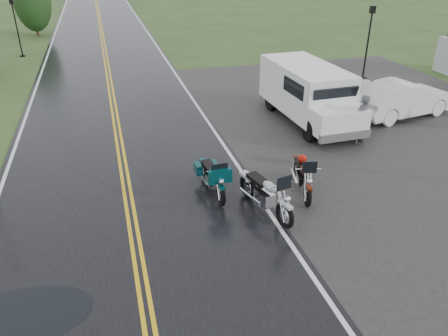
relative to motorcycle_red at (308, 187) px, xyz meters
name	(u,v)px	position (x,y,z in m)	size (l,w,h in m)	color
ground	(137,253)	(-4.96, -0.80, -0.68)	(120.00, 120.00, 0.00)	#2D471E
road	(115,116)	(-4.96, 9.20, -0.66)	(8.00, 100.00, 0.04)	black
parking_pad	(398,132)	(6.04, 4.20, -0.67)	(14.00, 24.00, 0.03)	black
motorcycle_red	(308,187)	(0.00, 0.00, 0.00)	(0.84, 2.30, 1.36)	#581B0A
motorcycle_teal	(221,187)	(-2.38, 0.74, -0.04)	(0.79, 2.18, 1.29)	#053638
motorcycle_silver	(285,206)	(-1.05, -0.82, 0.05)	(0.91, 2.49, 1.47)	#B0B3B8
van_white	(312,112)	(2.15, 4.36, 0.52)	(2.29, 6.11, 2.40)	white
person_at_van	(361,120)	(3.90, 3.71, 0.26)	(0.69, 0.45, 1.89)	#46474B
sedan_white	(403,99)	(7.29, 5.82, 0.10)	(1.66, 4.75, 1.57)	silver
lamp_post_far_left	(17,28)	(-10.38, 22.73, 1.19)	(0.32, 0.32, 3.74)	black
lamp_post_far_right	(368,43)	(8.96, 11.67, 1.30)	(0.34, 0.34, 3.96)	black
tree_left_far	(33,7)	(-10.08, 30.50, 1.59)	(2.95, 2.95, 4.54)	#1E3D19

